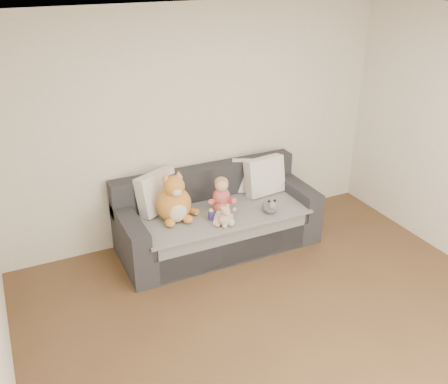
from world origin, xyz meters
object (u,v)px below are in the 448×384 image
(toddler, at_px, (222,199))
(sippy_cup, at_px, (211,214))
(sofa, at_px, (217,220))
(plush_cat, at_px, (175,202))
(teddy_bear, at_px, (225,217))

(toddler, xyz_separation_m, sippy_cup, (-0.15, -0.06, -0.11))
(sofa, xyz_separation_m, sippy_cup, (-0.16, -0.22, 0.23))
(sofa, height_order, plush_cat, plush_cat)
(toddler, xyz_separation_m, plush_cat, (-0.49, 0.11, 0.03))
(sofa, relative_size, teddy_bear, 9.29)
(teddy_bear, bearing_deg, toddler, 57.85)
(toddler, bearing_deg, sofa, 106.08)
(plush_cat, relative_size, sippy_cup, 4.39)
(sofa, bearing_deg, teddy_bear, -101.81)
(toddler, bearing_deg, plush_cat, -171.97)
(sofa, relative_size, toddler, 5.07)
(plush_cat, relative_size, teddy_bear, 2.40)
(plush_cat, distance_m, sippy_cup, 0.41)
(toddler, relative_size, plush_cat, 0.76)
(sippy_cup, bearing_deg, toddler, 20.87)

